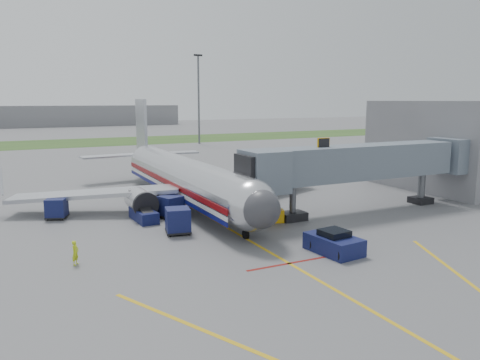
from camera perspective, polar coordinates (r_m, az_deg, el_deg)
name	(u,v)px	position (r m, az deg, el deg)	size (l,w,h in m)	color
ground	(259,246)	(33.08, 2.28, -8.02)	(400.00, 400.00, 0.00)	#565659
grass_strip	(79,143)	(119.03, -19.00, 4.33)	(300.00, 25.00, 0.01)	#2D4C1E
apron_markings	(322,282)	(27.20, 9.93, -12.16)	(21.52, 50.00, 0.01)	gold
airliner	(184,177)	(46.08, -6.81, 0.36)	(32.10, 35.67, 10.25)	silver
jet_bridge	(358,163)	(43.37, 14.17, 1.99)	(25.30, 4.00, 6.90)	slate
terminal	(446,145)	(58.99, 23.80, 3.95)	(10.00, 16.00, 10.00)	slate
light_mast_right	(199,97)	(110.21, -5.06, 10.04)	(2.00, 0.44, 20.40)	#595B60
distant_terminal	(22,116)	(197.80, -25.05, 7.04)	(120.00, 14.00, 8.00)	slate
pushback_tug	(334,243)	(32.10, 11.37, -7.55)	(2.64, 3.95, 1.56)	#0E193E
baggage_cart_a	(178,221)	(36.06, -7.58, -4.94)	(2.15, 2.15, 1.98)	#0E193E
baggage_cart_b	(57,208)	(43.18, -21.45, -3.24)	(2.14, 2.14, 1.77)	#0E193E
baggage_cart_c	(171,207)	(40.89, -8.41, -3.25)	(2.28, 2.28, 1.92)	#0E193E
belt_loader	(143,214)	(40.49, -11.68, -4.10)	(1.70, 4.60, 2.21)	#0E193E
ground_power_cart	(275,216)	(39.22, 4.33, -4.40)	(1.57, 1.30, 1.08)	#D99D0C
ramp_worker	(75,253)	(30.94, -19.44, -8.37)	(0.56, 0.37, 1.53)	#C1DB19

